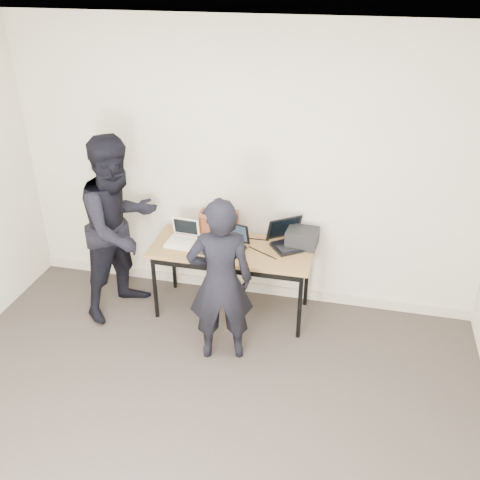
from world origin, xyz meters
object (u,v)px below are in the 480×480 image
(laptop_beige, at_px, (183,239))
(person_typist, at_px, (220,282))
(person_observer, at_px, (120,227))
(desk, at_px, (232,253))
(leather_satchel, at_px, (219,223))
(laptop_center, at_px, (230,243))
(equipment_box, at_px, (302,238))
(laptop_right, at_px, (289,240))

(laptop_beige, relative_size, person_typist, 0.19)
(laptop_beige, bearing_deg, person_observer, -162.75)
(desk, height_order, leather_satchel, leather_satchel)
(laptop_center, height_order, leather_satchel, leather_satchel)
(equipment_box, height_order, person_observer, person_observer)
(person_typist, height_order, person_observer, person_observer)
(laptop_beige, relative_size, person_observer, 0.16)
(laptop_center, distance_m, laptop_right, 0.55)
(laptop_center, distance_m, leather_satchel, 0.29)
(equipment_box, distance_m, person_observer, 1.70)
(desk, relative_size, laptop_right, 3.22)
(laptop_center, relative_size, person_observer, 0.21)
(laptop_beige, xyz_separation_m, person_observer, (-0.56, -0.13, 0.12))
(desk, xyz_separation_m, laptop_right, (0.51, 0.17, 0.12))
(leather_satchel, bearing_deg, person_observer, -160.95)
(laptop_right, height_order, leather_satchel, leather_satchel)
(desk, distance_m, person_observer, 1.07)
(desk, bearing_deg, person_typist, -84.53)
(person_observer, bearing_deg, laptop_right, -52.84)
(equipment_box, distance_m, person_typist, 1.00)
(leather_satchel, relative_size, person_typist, 0.25)
(equipment_box, xyz_separation_m, person_observer, (-1.66, -0.34, 0.08))
(laptop_right, bearing_deg, laptop_center, 162.67)
(desk, distance_m, laptop_right, 0.55)
(desk, xyz_separation_m, laptop_beige, (-0.47, -0.01, 0.10))
(leather_satchel, distance_m, person_typist, 0.89)
(desk, relative_size, person_observer, 0.85)
(desk, relative_size, leather_satchel, 4.03)
(laptop_beige, xyz_separation_m, person_typist, (0.53, -0.62, -0.01))
(equipment_box, bearing_deg, laptop_right, -170.95)
(desk, relative_size, laptop_beige, 5.27)
(laptop_right, distance_m, person_typist, 0.92)
(laptop_right, distance_m, person_observer, 1.58)
(desk, height_order, equipment_box, equipment_box)
(laptop_beige, relative_size, laptop_center, 0.78)
(equipment_box, height_order, person_typist, person_typist)
(desk, distance_m, laptop_beige, 0.48)
(laptop_beige, xyz_separation_m, leather_satchel, (0.29, 0.24, 0.08))
(laptop_center, height_order, equipment_box, laptop_center)
(laptop_center, relative_size, laptop_right, 0.78)
(laptop_center, relative_size, equipment_box, 1.28)
(desk, distance_m, person_typist, 0.64)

